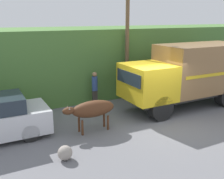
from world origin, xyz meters
TOP-DOWN VIEW (x-y plane):
  - ground_plane at (0.00, 0.00)m, footprint 60.00×60.00m
  - hillside_embankment at (0.00, 6.71)m, footprint 32.00×5.40m
  - building_backdrop at (-3.23, 5.45)m, footprint 4.79×2.70m
  - cargo_truck at (2.56, 1.30)m, footprint 6.70×2.33m
  - brown_cow at (-3.02, 0.70)m, footprint 2.14×0.65m
  - pedestrian_on_hill at (-1.67, 3.50)m, footprint 0.29×0.29m
  - utility_pole at (0.33, 3.73)m, footprint 0.90×0.20m
  - roadside_rock at (-4.67, -0.92)m, footprint 0.47×0.47m

SIDE VIEW (x-z plane):
  - ground_plane at x=0.00m, z-range 0.00..0.00m
  - roadside_rock at x=-4.67m, z-range 0.00..0.47m
  - brown_cow at x=-3.02m, z-range 0.29..1.55m
  - pedestrian_on_hill at x=-1.67m, z-range 0.12..1.90m
  - building_backdrop at x=-3.23m, z-range 0.02..3.02m
  - cargo_truck at x=2.56m, z-range 0.17..3.29m
  - hillside_embankment at x=0.00m, z-range 0.00..3.80m
  - utility_pole at x=0.33m, z-range 0.13..6.51m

